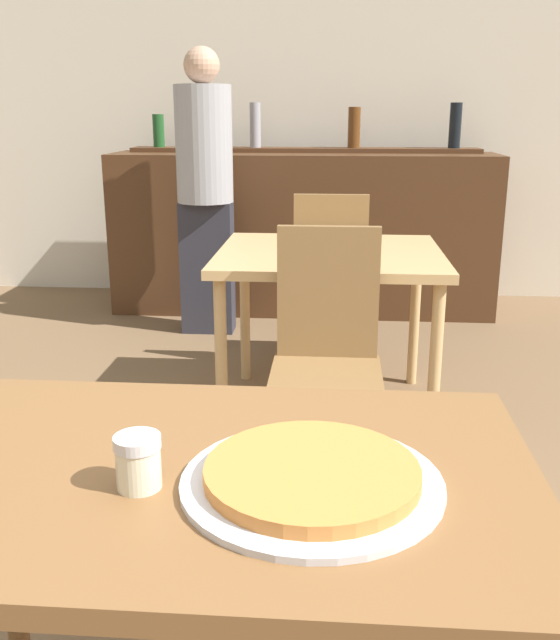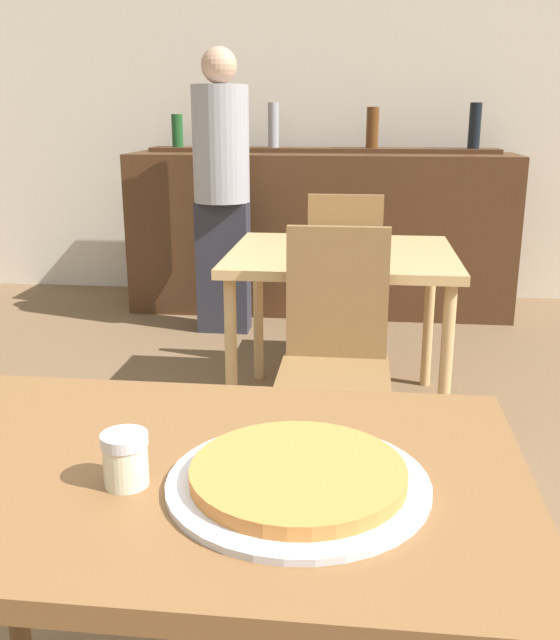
{
  "view_description": "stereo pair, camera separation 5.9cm",
  "coord_description": "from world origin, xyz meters",
  "px_view_note": "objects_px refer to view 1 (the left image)",
  "views": [
    {
      "loc": [
        0.23,
        -1.08,
        1.35
      ],
      "look_at": [
        0.1,
        0.55,
        0.87
      ],
      "focal_mm": 40.0,
      "sensor_mm": 36.0,
      "label": 1
    },
    {
      "loc": [
        0.28,
        -1.07,
        1.35
      ],
      "look_at": [
        0.1,
        0.55,
        0.87
      ],
      "focal_mm": 40.0,
      "sensor_mm": 36.0,
      "label": 2
    }
  ],
  "objects_px": {
    "chair_far_side_back": "(330,271)",
    "person_standing": "(205,184)",
    "cheese_shaker": "(138,461)",
    "chair_far_side_front": "(327,343)",
    "pizza_tray": "(312,477)"
  },
  "relations": [
    {
      "from": "chair_far_side_back",
      "to": "person_standing",
      "type": "xyz_separation_m",
      "value": [
        -0.77,
        0.61,
        0.4
      ]
    },
    {
      "from": "chair_far_side_front",
      "to": "chair_far_side_back",
      "type": "bearing_deg",
      "value": 90.0
    },
    {
      "from": "chair_far_side_back",
      "to": "chair_far_side_front",
      "type": "bearing_deg",
      "value": 90.0
    },
    {
      "from": "chair_far_side_back",
      "to": "cheese_shaker",
      "type": "bearing_deg",
      "value": 84.05
    },
    {
      "from": "pizza_tray",
      "to": "cheese_shaker",
      "type": "bearing_deg",
      "value": -175.03
    },
    {
      "from": "chair_far_side_front",
      "to": "person_standing",
      "type": "relative_size",
      "value": 0.55
    },
    {
      "from": "chair_far_side_back",
      "to": "cheese_shaker",
      "type": "distance_m",
      "value": 2.75
    },
    {
      "from": "chair_far_side_back",
      "to": "pizza_tray",
      "type": "bearing_deg",
      "value": 89.85
    },
    {
      "from": "pizza_tray",
      "to": "person_standing",
      "type": "relative_size",
      "value": 0.25
    },
    {
      "from": "chair_far_side_back",
      "to": "person_standing",
      "type": "distance_m",
      "value": 1.06
    },
    {
      "from": "chair_far_side_front",
      "to": "chair_far_side_back",
      "type": "distance_m",
      "value": 1.22
    },
    {
      "from": "chair_far_side_back",
      "to": "pizza_tray",
      "type": "relative_size",
      "value": 2.24
    },
    {
      "from": "pizza_tray",
      "to": "cheese_shaker",
      "type": "relative_size",
      "value": 4.77
    },
    {
      "from": "chair_far_side_back",
      "to": "cheese_shaker",
      "type": "relative_size",
      "value": 10.69
    },
    {
      "from": "chair_far_side_front",
      "to": "cheese_shaker",
      "type": "distance_m",
      "value": 1.54
    }
  ]
}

